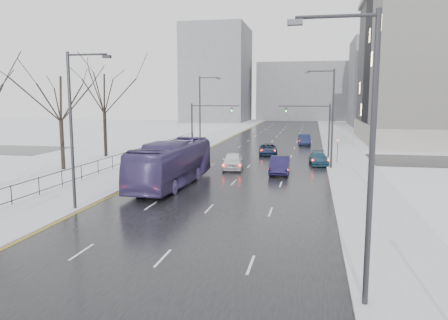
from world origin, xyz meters
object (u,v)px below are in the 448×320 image
Objects in this scene: streetlight_r_near at (365,147)px; no_uturn_sign at (338,143)px; streetlight_l_far at (202,109)px; lamppost_r_mid at (372,153)px; sedan_center_near at (233,161)px; tree_park_e at (106,157)px; sedan_right_cross at (268,149)px; sedan_right_far at (319,158)px; bus at (172,163)px; mast_signal_right at (320,124)px; streetlight_l_near at (74,123)px; tree_park_d at (64,170)px; streetlight_r_mid at (330,114)px; sedan_right_near at (280,165)px; sedan_right_distant at (304,140)px; mast_signal_left at (200,123)px.

streetlight_r_near is 3.70× the size of no_uturn_sign.
streetlight_l_far is 2.34× the size of lamppost_r_mid.
sedan_center_near is (-12.33, 7.97, -2.07)m from lamppost_r_mid.
sedan_right_cross is at bearing 17.02° from tree_park_e.
streetlight_l_far is at bearing 143.40° from sedan_right_far.
bus reaches higher than sedan_center_near.
streetlight_r_near is 38.04m from mast_signal_right.
streetlight_l_near reaches higher than sedan_center_near.
tree_park_e is 20.20m from bus.
streetlight_l_far is 19.41m from no_uturn_sign.
tree_park_d is at bearing -173.34° from sedan_center_near.
tree_park_e is 27.25m from streetlight_r_mid.
streetlight_r_near is 27.01m from sedan_right_near.
sedan_right_near is at bearing 100.11° from streetlight_r_near.
streetlight_l_near is (9.63, -14.00, 5.62)m from tree_park_d.
streetlight_r_mid is 2.07× the size of sedan_right_distant.
sedan_center_near is at bearing 69.19° from streetlight_l_near.
streetlight_r_mid is 7.68m from sedan_right_near.
no_uturn_sign is at bearing -64.89° from mast_signal_right.
sedan_center_near is (-10.53, -6.03, -1.43)m from no_uturn_sign.
tree_park_d is 28.88m from no_uturn_sign.
tree_park_e is at bearing 92.29° from tree_park_d.
sedan_right_distant is at bearing 101.97° from no_uturn_sign.
sedan_right_distant is at bearing 98.01° from mast_signal_right.
no_uturn_sign is (1.03, 4.00, -3.32)m from streetlight_r_mid.
mast_signal_left is 12.12m from sedan_center_near.
bus is 2.82× the size of sedan_right_far.
tree_park_e is 2.76× the size of sedan_center_near.
streetlight_l_far is at bearing 155.27° from no_uturn_sign.
streetlight_r_mid reaches higher than mast_signal_right.
sedan_right_far is at bearing 21.95° from sedan_center_near.
streetlight_r_mid is at bearing -75.50° from sedan_right_far.
streetlight_r_mid is 1.54× the size of mast_signal_right.
tree_park_e is 17.93m from sedan_center_near.
tree_park_e is at bearing -171.10° from mast_signal_right.
lamppost_r_mid is 0.89× the size of sedan_right_distant.
streetlight_r_near is 1.54× the size of mast_signal_left.
sedan_right_distant is (12.63, 14.40, -3.27)m from mast_signal_left.
mast_signal_right is (25.53, 4.00, 4.11)m from tree_park_e.
streetlight_r_near is at bearing -91.70° from sedan_right_distant.
tree_park_d is 26.47m from sedan_right_far.
bus is (3.37, 9.00, -3.76)m from streetlight_l_near.
streetlight_l_near is 1.54× the size of mast_signal_right.
lamppost_r_mid is 0.87× the size of sedan_center_near.
mast_signal_left is 1.41× the size of sedan_right_far.
sedan_right_far is 19.82m from sedan_right_distant.
streetlight_l_near reaches higher than lamppost_r_mid.
bus reaches higher than sedan_right_distant.
streetlight_l_far is 20.23m from sedan_right_near.
sedan_right_distant is (23.10, 28.40, 0.84)m from tree_park_d.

